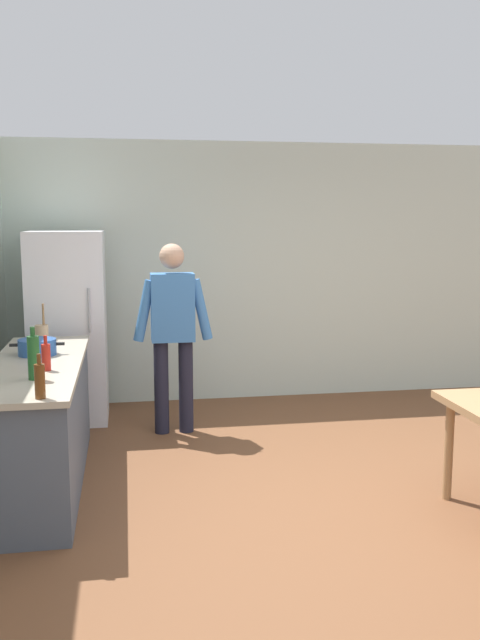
% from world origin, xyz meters
% --- Properties ---
extents(ground_plane, '(14.00, 14.00, 0.00)m').
position_xyz_m(ground_plane, '(0.00, 0.00, 0.00)').
color(ground_plane, brown).
extents(wall_back, '(6.40, 0.12, 2.70)m').
position_xyz_m(wall_back, '(0.00, 3.00, 1.35)').
color(wall_back, silver).
rests_on(wall_back, ground_plane).
extents(kitchen_counter, '(0.64, 2.20, 0.90)m').
position_xyz_m(kitchen_counter, '(-2.00, 0.80, 0.45)').
color(kitchen_counter, '#4C5666').
rests_on(kitchen_counter, ground_plane).
extents(refrigerator, '(0.70, 0.67, 1.80)m').
position_xyz_m(refrigerator, '(-1.90, 2.40, 0.90)').
color(refrigerator, white).
rests_on(refrigerator, ground_plane).
extents(person, '(0.70, 0.22, 1.70)m').
position_xyz_m(person, '(-0.95, 1.85, 0.98)').
color(person, '#1E1E2D').
rests_on(person, ground_plane).
extents(cooking_pot, '(0.40, 0.28, 0.12)m').
position_xyz_m(cooking_pot, '(-2.02, 1.09, 0.96)').
color(cooking_pot, '#285193').
rests_on(cooking_pot, kitchen_counter).
extents(utensil_jar, '(0.11, 0.11, 0.32)m').
position_xyz_m(utensil_jar, '(-2.05, 1.66, 0.98)').
color(utensil_jar, tan).
rests_on(utensil_jar, kitchen_counter).
extents(bottle_sauce_red, '(0.06, 0.06, 0.24)m').
position_xyz_m(bottle_sauce_red, '(-1.89, 0.53, 1.00)').
color(bottle_sauce_red, '#B22319').
rests_on(bottle_sauce_red, kitchen_counter).
extents(bottle_beer_brown, '(0.06, 0.06, 0.26)m').
position_xyz_m(bottle_beer_brown, '(-1.85, -0.21, 1.01)').
color(bottle_beer_brown, '#5B3314').
rests_on(bottle_beer_brown, kitchen_counter).
extents(bottle_wine_green, '(0.08, 0.08, 0.34)m').
position_xyz_m(bottle_wine_green, '(-1.94, 0.28, 1.05)').
color(bottle_wine_green, '#1E5123').
rests_on(bottle_wine_green, kitchen_counter).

